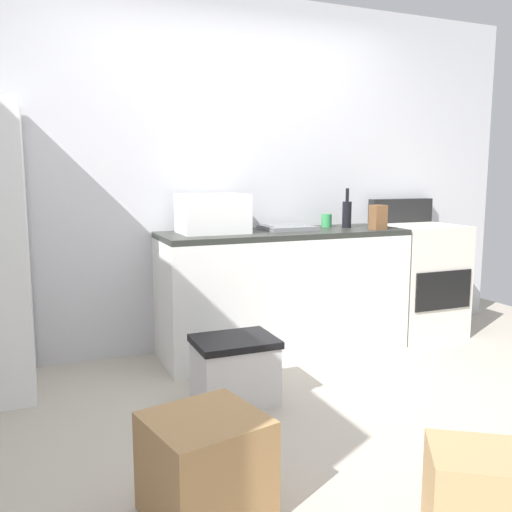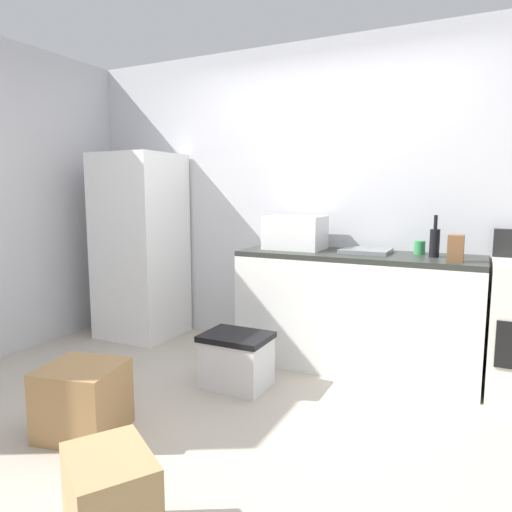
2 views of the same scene
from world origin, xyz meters
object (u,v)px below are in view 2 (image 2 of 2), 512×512
coffee_mug (420,248)px  cardboard_box_medium (111,506)px  microwave (295,232)px  cardboard_box_large (83,400)px  storage_bin (236,360)px  refrigerator (141,246)px  wine_bottle (435,242)px  knife_block (456,249)px

coffee_mug → cardboard_box_medium: size_ratio=0.25×
microwave → cardboard_box_large: size_ratio=1.10×
storage_bin → refrigerator: bearing=153.9°
wine_bottle → knife_block: wine_bottle is taller
refrigerator → storage_bin: 1.69m
microwave → cardboard_box_large: microwave is taller
wine_bottle → storage_bin: (-1.19, -0.76, -0.82)m
microwave → cardboard_box_medium: 2.49m
refrigerator → coffee_mug: 2.49m
coffee_mug → storage_bin: 1.59m
microwave → cardboard_box_medium: size_ratio=1.15×
wine_bottle → storage_bin: wine_bottle is taller
wine_bottle → refrigerator: bearing=-178.3°
cardboard_box_large → storage_bin: (0.47, 0.95, -0.01)m
cardboard_box_large → knife_block: bearing=40.0°
coffee_mug → cardboard_box_large: (-1.55, -1.83, -0.75)m
refrigerator → coffee_mug: (2.48, 0.19, 0.09)m
refrigerator → microwave: refrigerator is taller
cardboard_box_medium → refrigerator: bearing=127.4°
wine_bottle → cardboard_box_medium: 2.61m
microwave → cardboard_box_large: 2.01m
microwave → knife_block: microwave is taller
cardboard_box_medium → storage_bin: (-0.32, 1.56, -0.01)m
coffee_mug → cardboard_box_medium: 2.66m
cardboard_box_large → cardboard_box_medium: bearing=-37.9°
coffee_mug → cardboard_box_medium: bearing=-107.4°
cardboard_box_large → wine_bottle: bearing=45.9°
refrigerator → cardboard_box_large: size_ratio=4.11×
coffee_mug → storage_bin: (-1.08, -0.88, -0.76)m
cardboard_box_medium → knife_block: bearing=64.3°
knife_block → wine_bottle: bearing=127.7°
wine_bottle → cardboard_box_medium: wine_bottle is taller
wine_bottle → coffee_mug: wine_bottle is taller
refrigerator → knife_block: refrigerator is taller
knife_block → cardboard_box_medium: size_ratio=0.45×
wine_bottle → cardboard_box_medium: bearing=-110.6°
coffee_mug → refrigerator: bearing=-175.6°
knife_block → cardboard_box_medium: 2.49m
refrigerator → cardboard_box_large: refrigerator is taller
microwave → storage_bin: 1.16m
storage_bin → microwave: bearing=80.8°
cardboard_box_medium → wine_bottle: bearing=69.4°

